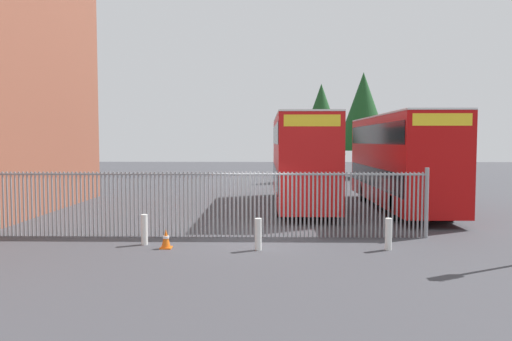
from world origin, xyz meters
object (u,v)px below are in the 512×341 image
double_decker_bus_behind_fence_left (399,158)px  bollard_near_right (388,234)px  double_decker_bus_near_gate (301,158)px  traffic_cone_by_gate (166,239)px  bollard_center_front (258,234)px  bollard_near_left (144,230)px

double_decker_bus_behind_fence_left → bollard_near_right: 9.19m
double_decker_bus_near_gate → traffic_cone_by_gate: 10.60m
bollard_near_right → traffic_cone_by_gate: 6.65m
double_decker_bus_behind_fence_left → bollard_near_right: bearing=-107.3°
bollard_near_right → traffic_cone_by_gate: size_ratio=1.61×
bollard_center_front → traffic_cone_by_gate: bollard_center_front is taller
traffic_cone_by_gate → bollard_near_left: bearing=147.0°
bollard_near_left → double_decker_bus_behind_fence_left: bearing=38.4°
bollard_near_left → bollard_near_right: (7.42, -0.58, 0.00)m
bollard_center_front → bollard_near_right: bearing=1.4°
double_decker_bus_behind_fence_left → traffic_cone_by_gate: 12.79m
double_decker_bus_behind_fence_left → traffic_cone_by_gate: (-9.31, -8.50, -2.13)m
bollard_near_right → bollard_near_left: bearing=175.5°
bollard_center_front → bollard_near_right: (3.86, 0.09, 0.00)m
bollard_near_left → bollard_center_front: bearing=-10.7°
double_decker_bus_near_gate → double_decker_bus_behind_fence_left: 4.63m
double_decker_bus_near_gate → double_decker_bus_behind_fence_left: bearing=-9.2°
double_decker_bus_near_gate → bollard_near_right: 9.70m
double_decker_bus_behind_fence_left → bollard_center_front: bearing=-127.0°
bollard_near_left → bollard_center_front: 3.62m
bollard_near_right → traffic_cone_by_gate: bollard_near_right is taller
traffic_cone_by_gate → double_decker_bus_behind_fence_left: bearing=42.4°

